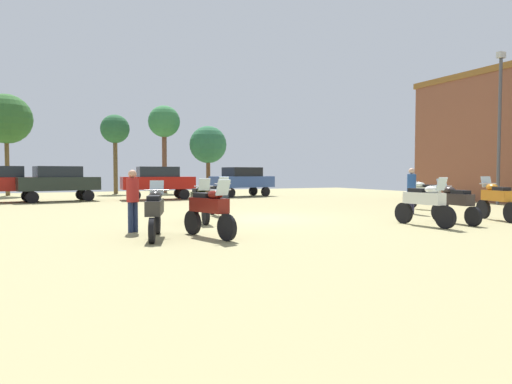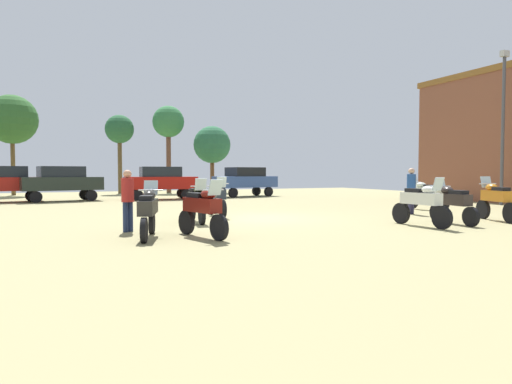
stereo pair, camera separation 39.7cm
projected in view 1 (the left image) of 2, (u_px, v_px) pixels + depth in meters
name	position (u px, v px, depth m)	size (l,w,h in m)	color
ground_plane	(256.00, 219.00, 15.97)	(44.00, 52.00, 0.02)	#948C5E
motorcycle_1	(209.00, 209.00, 11.21)	(0.80, 2.09, 1.48)	black
motorcycle_2	(455.00, 202.00, 14.31)	(0.62, 2.11, 1.44)	black
motorcycle_3	(424.00, 202.00, 13.65)	(0.62, 2.27, 1.51)	black
motorcycle_4	(219.00, 197.00, 16.68)	(0.62, 2.24, 1.49)	black
motorcycle_6	(155.00, 210.00, 11.10)	(0.84, 2.14, 1.44)	black
motorcycle_7	(425.00, 193.00, 19.69)	(0.72, 2.11, 1.47)	black
motorcycle_8	(496.00, 199.00, 15.22)	(0.83, 2.07, 1.51)	black
motorcycle_9	(200.00, 201.00, 14.66)	(0.62, 2.18, 1.47)	black
car_2	(158.00, 180.00, 27.18)	(4.37, 1.98, 2.00)	black
car_3	(58.00, 181.00, 25.26)	(4.57, 2.61, 2.00)	black
car_4	(242.00, 179.00, 30.53)	(4.58, 2.65, 2.00)	black
person_1	(133.00, 196.00, 12.23)	(0.47, 0.47, 1.72)	#1E2B4D
person_2	(412.00, 187.00, 17.66)	(0.41, 0.41, 1.82)	#2B2844
tree_2	(164.00, 123.00, 36.04)	(2.55, 2.55, 7.07)	brown
tree_3	(208.00, 145.00, 36.52)	(3.04, 3.04, 5.46)	brown
tree_4	(115.00, 130.00, 34.48)	(2.21, 2.21, 6.14)	brown
tree_6	(6.00, 119.00, 31.46)	(3.50, 3.50, 7.20)	brown
lamp_post	(500.00, 121.00, 22.53)	(0.44, 0.24, 7.71)	#47474C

